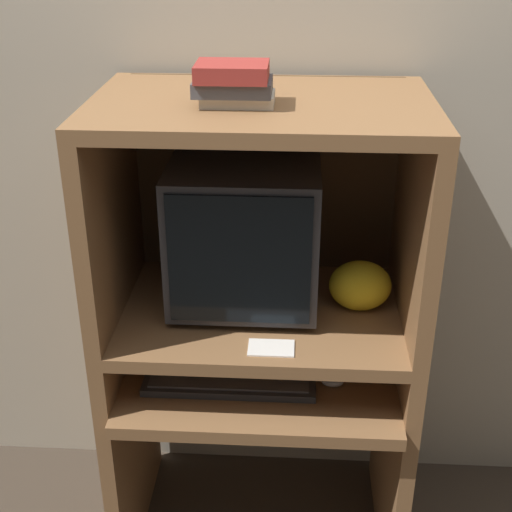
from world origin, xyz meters
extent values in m
cube|color=#B2A893|center=(0.00, 0.60, 1.30)|extent=(6.00, 0.06, 2.60)
cube|color=brown|center=(-0.39, 0.27, 0.31)|extent=(0.04, 0.54, 0.62)
cube|color=brown|center=(0.39, 0.27, 0.31)|extent=(0.04, 0.54, 0.62)
cube|color=brown|center=(0.00, 0.17, 0.60)|extent=(0.73, 0.40, 0.04)
cube|color=brown|center=(-0.39, 0.27, 0.71)|extent=(0.04, 0.54, 0.18)
cube|color=brown|center=(0.39, 0.27, 0.71)|extent=(0.04, 0.54, 0.18)
cube|color=brown|center=(0.00, 0.27, 0.78)|extent=(0.73, 0.54, 0.04)
cube|color=brown|center=(-0.39, 0.27, 1.08)|extent=(0.04, 0.54, 0.56)
cube|color=brown|center=(0.39, 0.27, 1.08)|extent=(0.04, 0.54, 0.56)
cube|color=brown|center=(0.00, 0.27, 1.34)|extent=(0.73, 0.54, 0.04)
cube|color=#48321E|center=(0.00, 0.53, 1.08)|extent=(0.73, 0.01, 0.56)
cylinder|color=#333338|center=(-0.05, 0.32, 0.80)|extent=(0.21, 0.21, 0.02)
cube|color=#333338|center=(-0.05, 0.32, 1.00)|extent=(0.38, 0.37, 0.37)
cube|color=black|center=(-0.05, 0.14, 1.00)|extent=(0.35, 0.01, 0.34)
cube|color=#2D2D30|center=(-0.08, 0.16, 0.63)|extent=(0.46, 0.13, 0.02)
cube|color=#474749|center=(-0.08, 0.16, 0.64)|extent=(0.42, 0.10, 0.01)
ellipsoid|color=#B7B7B7|center=(0.20, 0.17, 0.63)|extent=(0.06, 0.04, 0.03)
ellipsoid|color=gold|center=(0.26, 0.29, 0.86)|extent=(0.16, 0.12, 0.14)
cube|color=beige|center=(-0.05, 0.22, 1.37)|extent=(0.17, 0.11, 0.03)
cube|color=#4C4C51|center=(-0.06, 0.22, 1.40)|extent=(0.18, 0.13, 0.03)
cube|color=maroon|center=(-0.06, 0.21, 1.44)|extent=(0.16, 0.12, 0.04)
cube|color=white|center=(0.03, 0.08, 0.80)|extent=(0.11, 0.07, 0.00)
camera|label=1|loc=(0.08, -1.38, 1.77)|focal=50.00mm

